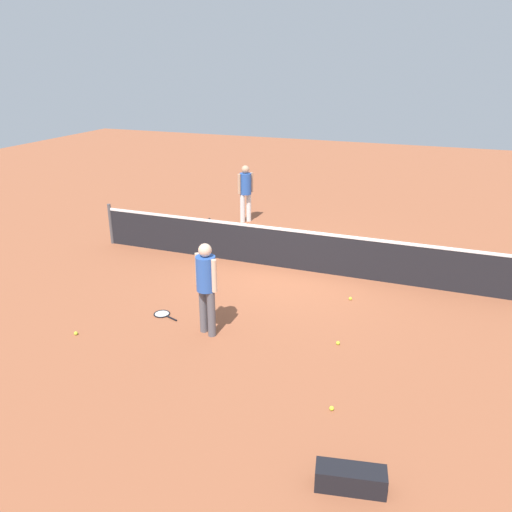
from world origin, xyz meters
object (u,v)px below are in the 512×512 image
at_px(equipment_bag, 347,478).
at_px(tennis_ball_near_player, 332,408).
at_px(tennis_ball_midcourt, 338,343).
at_px(player_near_side, 206,282).
at_px(tennis_ball_baseline, 76,333).
at_px(player_far_side, 245,189).
at_px(tennis_racket_far_player, 214,222).
at_px(tennis_ball_by_net, 350,299).
at_px(tennis_racket_near_player, 163,314).

bearing_deg(equipment_bag, tennis_ball_near_player, 110.18).
xyz_separation_m(tennis_ball_midcourt, equipment_bag, (0.77, -3.05, 0.11)).
relative_size(player_near_side, tennis_ball_baseline, 25.76).
distance_m(player_near_side, tennis_ball_baseline, 2.54).
xyz_separation_m(player_far_side, tennis_ball_near_player, (4.43, -7.78, -0.98)).
bearing_deg(equipment_bag, tennis_racket_far_player, 123.72).
xyz_separation_m(player_near_side, tennis_ball_baseline, (-2.17, -0.90, -0.98)).
xyz_separation_m(player_near_side, tennis_ball_by_net, (2.11, 2.24, -0.98)).
relative_size(tennis_racket_far_player, tennis_ball_baseline, 8.18).
xyz_separation_m(player_near_side, tennis_racket_near_player, (-1.12, 0.32, -1.00)).
bearing_deg(tennis_racket_far_player, tennis_ball_midcourt, -48.22).
height_order(player_far_side, tennis_ball_near_player, player_far_side).
bearing_deg(equipment_bag, tennis_ball_baseline, 161.68).
bearing_deg(player_far_side, tennis_ball_near_player, -60.34).
bearing_deg(player_far_side, tennis_ball_midcourt, -55.51).
bearing_deg(tennis_ball_by_net, equipment_bag, -79.37).
height_order(player_near_side, tennis_ball_baseline, player_near_side).
bearing_deg(tennis_ball_by_net, tennis_ball_baseline, -143.74).
bearing_deg(tennis_ball_near_player, player_near_side, 152.56).
relative_size(tennis_ball_by_net, tennis_ball_midcourt, 1.00).
relative_size(player_far_side, tennis_ball_by_net, 25.76).
height_order(tennis_racket_near_player, tennis_ball_baseline, tennis_ball_baseline).
relative_size(tennis_racket_near_player, tennis_ball_baseline, 9.19).
height_order(tennis_ball_near_player, tennis_ball_by_net, same).
bearing_deg(tennis_ball_baseline, equipment_bag, -18.32).
bearing_deg(tennis_ball_by_net, tennis_racket_far_player, 142.01).
bearing_deg(tennis_racket_near_player, player_far_side, 97.09).
bearing_deg(tennis_ball_by_net, player_near_side, -133.32).
xyz_separation_m(tennis_racket_near_player, equipment_bag, (4.14, -2.94, 0.13)).
xyz_separation_m(tennis_ball_near_player, tennis_ball_by_net, (-0.44, 3.57, 0.00)).
bearing_deg(tennis_racket_far_player, player_far_side, 25.51).
bearing_deg(player_far_side, tennis_racket_far_player, -154.49).
xyz_separation_m(tennis_racket_near_player, tennis_ball_by_net, (3.23, 1.92, 0.02)).
distance_m(tennis_ball_near_player, tennis_ball_baseline, 4.74).
distance_m(tennis_racket_far_player, tennis_ball_midcourt, 7.52).
distance_m(tennis_ball_near_player, equipment_bag, 1.38).
xyz_separation_m(player_far_side, tennis_racket_far_player, (-0.87, -0.42, -1.00)).
distance_m(tennis_racket_far_player, tennis_ball_near_player, 9.08).
bearing_deg(tennis_racket_near_player, player_near_side, -15.93).
bearing_deg(tennis_ball_midcourt, player_far_side, 124.49).
bearing_deg(tennis_ball_baseline, tennis_ball_near_player, -5.18).
bearing_deg(tennis_racket_near_player, tennis_ball_by_net, 30.74).
height_order(player_near_side, tennis_ball_near_player, player_near_side).
distance_m(player_far_side, tennis_ball_midcourt, 7.37).
bearing_deg(player_near_side, tennis_ball_baseline, -157.50).
bearing_deg(tennis_racket_near_player, tennis_racket_far_player, 105.94).
relative_size(player_near_side, equipment_bag, 2.03).
height_order(tennis_racket_near_player, equipment_bag, equipment_bag).
bearing_deg(tennis_ball_midcourt, tennis_racket_far_player, 131.78).
relative_size(tennis_racket_far_player, tennis_ball_midcourt, 8.18).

